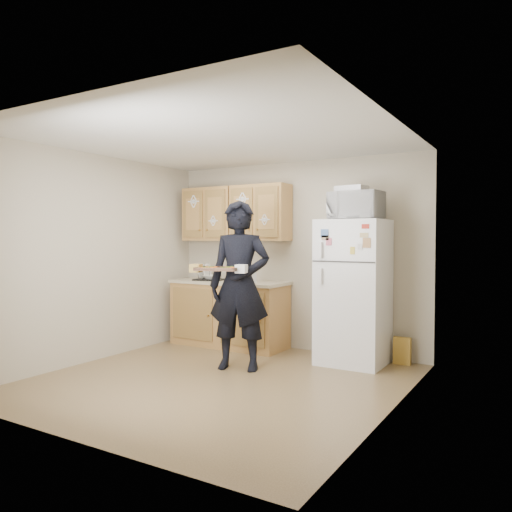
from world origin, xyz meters
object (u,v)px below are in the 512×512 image
Objects in this scene: person at (240,285)px; baking_tray at (218,269)px; refrigerator at (353,292)px; microwave at (356,206)px; dish_rack at (209,275)px.

baking_tray is at bearing -124.31° from person.
refrigerator is 2.91× the size of microwave.
person is at bearing -137.91° from microwave.
baking_tray is 0.78× the size of microwave.
person is 1.38m from dish_rack.
microwave reaches higher than person.
microwave is 2.29m from dish_rack.
refrigerator is at bearing 24.63° from person.
refrigerator is 1.65m from baking_tray.
microwave reaches higher than refrigerator.
microwave is at bearing 27.85° from baking_tray.
microwave is (1.15, 1.15, 0.72)m from baking_tray.
microwave reaches higher than dish_rack.
dish_rack is at bearing -179.23° from refrigerator.
refrigerator is 1.01m from microwave.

